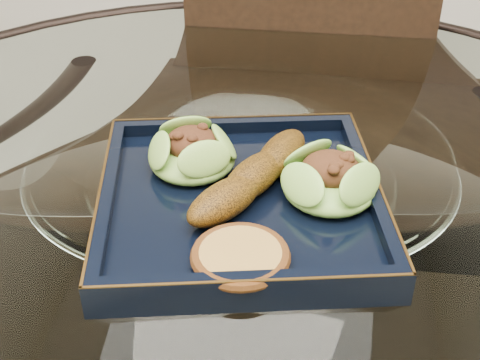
# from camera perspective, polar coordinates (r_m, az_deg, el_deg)

# --- Properties ---
(dining_table) EXTENTS (1.13, 1.13, 0.77)m
(dining_table) POSITION_cam_1_polar(r_m,az_deg,el_deg) (0.80, 0.06, -10.35)
(dining_table) COLOR white
(dining_table) RESTS_ON ground
(dining_chair) EXTENTS (0.43, 0.43, 0.96)m
(dining_chair) POSITION_cam_1_polar(r_m,az_deg,el_deg) (1.10, 4.84, -0.62)
(dining_chair) COLOR black
(dining_chair) RESTS_ON ground
(navy_plate) EXTENTS (0.33, 0.33, 0.02)m
(navy_plate) POSITION_cam_1_polar(r_m,az_deg,el_deg) (0.66, -0.00, -2.16)
(navy_plate) COLOR black
(navy_plate) RESTS_ON dining_table
(lettuce_wrap_left) EXTENTS (0.10, 0.10, 0.03)m
(lettuce_wrap_left) POSITION_cam_1_polar(r_m,az_deg,el_deg) (0.69, -4.10, 2.17)
(lettuce_wrap_left) COLOR #528E29
(lettuce_wrap_left) RESTS_ON navy_plate
(lettuce_wrap_right) EXTENTS (0.12, 0.12, 0.03)m
(lettuce_wrap_right) POSITION_cam_1_polar(r_m,az_deg,el_deg) (0.65, 7.66, -0.19)
(lettuce_wrap_right) COLOR #649C2D
(lettuce_wrap_right) RESTS_ON navy_plate
(roasted_plantain) EXTENTS (0.11, 0.18, 0.03)m
(roasted_plantain) POSITION_cam_1_polar(r_m,az_deg,el_deg) (0.65, 1.21, 0.36)
(roasted_plantain) COLOR #673E0A
(roasted_plantain) RESTS_ON navy_plate
(crumb_patty) EXTENTS (0.08, 0.08, 0.01)m
(crumb_patty) POSITION_cam_1_polar(r_m,az_deg,el_deg) (0.57, 0.03, -6.66)
(crumb_patty) COLOR #AE823A
(crumb_patty) RESTS_ON navy_plate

